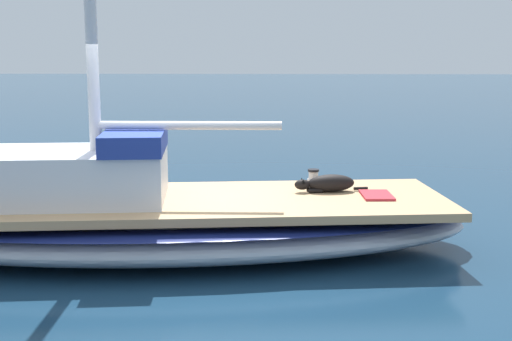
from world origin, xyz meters
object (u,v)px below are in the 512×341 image
sailboat_main (174,224)px  deck_towel (377,195)px  deck_winch (313,177)px  dog_black (328,183)px

sailboat_main → deck_towel: size_ratio=13.33×
deck_winch → deck_towel: 1.03m
sailboat_main → deck_winch: 2.00m
deck_winch → deck_towel: size_ratio=0.38×
dog_black → deck_winch: 0.47m
sailboat_main → deck_winch: deck_winch is taller
dog_black → deck_winch: (0.45, 0.17, -0.01)m
deck_winch → dog_black: bearing=-159.6°
dog_black → deck_winch: bearing=20.4°
sailboat_main → dog_black: size_ratio=7.85×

